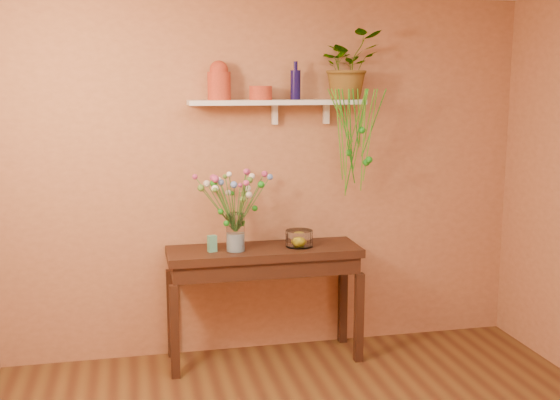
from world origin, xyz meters
name	(u,v)px	position (x,y,z in m)	size (l,w,h in m)	color
room	(349,233)	(0.00, 0.00, 1.35)	(4.04, 4.04, 2.70)	brown
sideboard	(264,264)	(-0.08, 1.75, 0.74)	(1.42, 0.46, 0.86)	#361A11
wall_shelf	(279,103)	(0.06, 1.87, 1.92)	(1.30, 0.24, 0.19)	white
terracotta_jug	(219,81)	(-0.37, 1.89, 2.07)	(0.20, 0.20, 0.28)	#B83620
terracotta_pot	(261,93)	(-0.08, 1.85, 1.99)	(0.17, 0.17, 0.10)	#B83620
blue_bottle	(295,84)	(0.19, 1.88, 2.05)	(0.09, 0.09, 0.28)	#100B3E
spider_plant	(348,65)	(0.59, 1.87, 2.19)	(0.45, 0.39, 0.50)	#1D7C18
plant_fronds	(357,140)	(0.62, 1.71, 1.65)	(0.44, 0.35, 0.80)	#1D7C18
glass_vase	(235,235)	(-0.29, 1.70, 0.98)	(0.13, 0.13, 0.28)	white
bouquet	(233,191)	(-0.31, 1.70, 1.30)	(0.59, 0.49, 0.47)	#386B28
glass_bowl	(299,239)	(0.19, 1.74, 0.92)	(0.20, 0.20, 0.12)	white
lemon	(299,241)	(0.18, 1.73, 0.90)	(0.08, 0.08, 0.08)	yellow
carton	(212,244)	(-0.46, 1.72, 0.92)	(0.06, 0.04, 0.12)	teal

